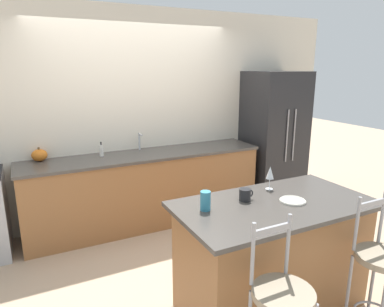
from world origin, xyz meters
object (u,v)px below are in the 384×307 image
pumpkin_decoration (39,155)px  soap_bottle (101,150)px  tumbler_cup (205,201)px  coffee_mug (245,195)px  bar_stool_far (379,270)px  dinner_plate (293,201)px  wine_glass (270,173)px  refrigerator (273,138)px

pumpkin_decoration → soap_bottle: 0.69m
tumbler_cup → soap_bottle: size_ratio=0.85×
coffee_mug → soap_bottle: bearing=110.4°
soap_bottle → bar_stool_far: bearing=-63.5°
bar_stool_far → tumbler_cup: bearing=143.5°
dinner_plate → bar_stool_far: bearing=-61.9°
dinner_plate → wine_glass: bearing=87.0°
tumbler_cup → soap_bottle: (-0.35, 1.98, -0.01)m
bar_stool_far → coffee_mug: 1.08m
refrigerator → coffee_mug: bearing=-134.3°
coffee_mug → pumpkin_decoration: (-1.41, 2.04, 0.01)m
bar_stool_far → dinner_plate: 0.76m
coffee_mug → tumbler_cup: bearing=-175.9°
bar_stool_far → tumbler_cup: (-1.01, 0.75, 0.44)m
coffee_mug → dinner_plate: bearing=-30.8°
soap_bottle → refrigerator: bearing=-3.5°
coffee_mug → refrigerator: bearing=45.7°
bar_stool_far → soap_bottle: bar_stool_far is taller
bar_stool_far → pumpkin_decoration: bar_stool_far is taller
wine_glass → tumbler_cup: (-0.72, -0.15, -0.07)m
dinner_plate → coffee_mug: bearing=149.2°
refrigerator → coffee_mug: refrigerator is taller
coffee_mug → pumpkin_decoration: pumpkin_decoration is taller
dinner_plate → wine_glass: wine_glass is taller
bar_stool_far → refrigerator: bearing=66.4°
bar_stool_far → pumpkin_decoration: size_ratio=6.39×
bar_stool_far → dinner_plate: bearing=118.1°
refrigerator → bar_stool_far: refrigerator is taller
bar_stool_far → wine_glass: 1.07m
bar_stool_far → wine_glass: size_ratio=5.32×
dinner_plate → tumbler_cup: tumbler_cup is taller
wine_glass → pumpkin_decoration: wine_glass is taller
coffee_mug → soap_bottle: 2.08m
refrigerator → dinner_plate: size_ratio=9.32×
dinner_plate → soap_bottle: size_ratio=1.18×
wine_glass → coffee_mug: size_ratio=1.64×
tumbler_cup → pumpkin_decoration: bearing=116.4°
refrigerator → soap_bottle: size_ratio=10.96×
dinner_plate → coffee_mug: coffee_mug is taller
bar_stool_far → pumpkin_decoration: 3.50m
refrigerator → soap_bottle: bearing=176.5°
coffee_mug → bar_stool_far: bearing=-50.7°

